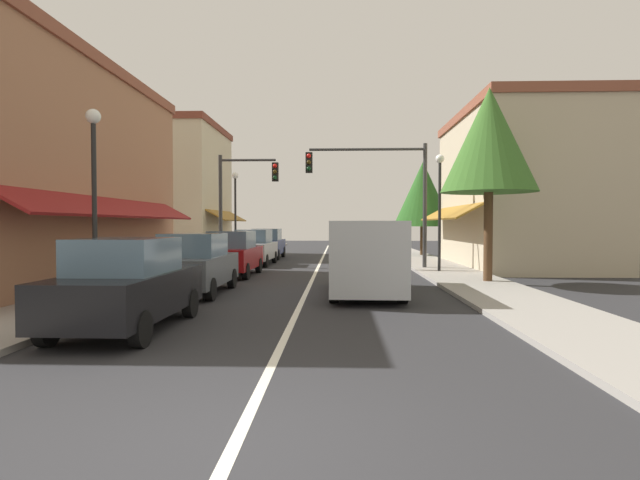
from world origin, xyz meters
TOP-DOWN VIEW (x-y plane):
  - ground_plane at (0.00, 18.00)m, footprint 80.00×80.00m
  - sidewalk_left at (-5.50, 18.00)m, footprint 2.60×56.00m
  - sidewalk_right at (5.50, 18.00)m, footprint 2.60×56.00m
  - lane_center_stripe at (0.00, 18.00)m, footprint 0.14×52.00m
  - storefront_left_block at (-9.50, 12.00)m, footprint 6.72×14.20m
  - storefront_right_block at (9.56, 20.00)m, footprint 6.84×10.20m
  - storefront_far_left at (-9.19, 28.00)m, footprint 6.10×8.20m
  - parked_car_nearest_left at (-3.08, 5.03)m, footprint 1.81×4.11m
  - parked_car_second_left at (-3.22, 10.06)m, footprint 1.78×4.10m
  - parked_car_third_left at (-3.20, 15.20)m, footprint 1.83×4.13m
  - parked_car_far_left at (-3.23, 20.50)m, footprint 1.87×4.14m
  - parked_car_distant_left at (-3.27, 25.28)m, footprint 1.81×4.12m
  - van_in_lane at (1.76, 10.14)m, footprint 2.09×5.22m
  - traffic_signal_mast_arm at (2.92, 18.08)m, footprint 5.39×0.50m
  - traffic_signal_left_corner at (-3.83, 19.95)m, footprint 2.95×0.50m
  - street_lamp_left_near at (-5.04, 7.76)m, footprint 0.36×0.36m
  - street_lamp_right_mid at (5.11, 16.45)m, footprint 0.36×0.36m
  - street_lamp_left_far at (-4.94, 24.26)m, footprint 0.36×0.36m
  - tree_right_near at (6.01, 12.76)m, footprint 3.19×3.19m
  - tree_right_far at (6.23, 27.30)m, footprint 3.67×3.67m

SIDE VIEW (x-z plane):
  - ground_plane at x=0.00m, z-range 0.00..0.00m
  - lane_center_stripe at x=0.00m, z-range 0.00..0.01m
  - sidewalk_left at x=-5.50m, z-range 0.00..0.12m
  - sidewalk_right at x=5.50m, z-range 0.00..0.12m
  - parked_car_nearest_left at x=-3.08m, z-range -0.01..1.76m
  - parked_car_second_left at x=-3.22m, z-range -0.01..1.76m
  - parked_car_third_left at x=-3.20m, z-range -0.01..1.76m
  - parked_car_far_left at x=-3.23m, z-range -0.01..1.76m
  - parked_car_distant_left at x=-3.27m, z-range -0.01..1.76m
  - van_in_lane at x=1.76m, z-range 0.09..2.21m
  - street_lamp_left_near at x=-5.04m, z-range 0.84..5.69m
  - street_lamp_right_mid at x=5.11m, z-range 0.84..5.74m
  - street_lamp_left_far at x=-4.94m, z-range 0.85..5.85m
  - traffic_signal_left_corner at x=-3.83m, z-range 0.86..6.26m
  - storefront_right_block at x=9.56m, z-range 0.00..7.41m
  - storefront_left_block at x=-9.50m, z-range 0.00..7.58m
  - traffic_signal_mast_arm at x=2.92m, z-range 1.05..6.67m
  - tree_right_far at x=6.23m, z-range 0.94..6.89m
  - storefront_far_left at x=-9.19m, z-range 0.00..8.44m
  - tree_right_near at x=6.01m, z-range 1.53..8.15m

